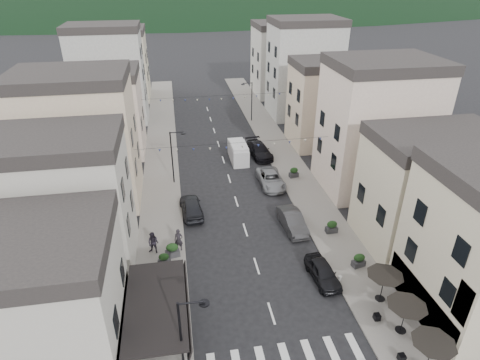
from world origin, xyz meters
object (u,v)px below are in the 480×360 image
object	(u,v)px
delivery_van	(238,152)
pedestrian_b	(153,243)
parked_car_c	(271,179)
parked_car_b	(293,221)
parked_car_a	(323,272)
parked_car_e	(191,207)
parked_car_d	(259,150)
pedestrian_a	(179,240)

from	to	relation	value
delivery_van	pedestrian_b	distance (m)	19.29
parked_car_c	parked_car_b	bearing A→B (deg)	-89.93
parked_car_a	pedestrian_b	xyz separation A→B (m)	(-12.63, 5.31, 0.39)
parked_car_c	parked_car_e	world-z (taller)	parked_car_e
parked_car_a	parked_car_d	size ratio (longest dim) A/B	0.75
parked_car_b	parked_car_e	world-z (taller)	parked_car_e
parked_car_d	pedestrian_a	size ratio (longest dim) A/B	2.80
parked_car_b	parked_car_c	xyz separation A→B (m)	(-0.02, 8.23, -0.04)
parked_car_c	pedestrian_a	distance (m)	14.12
parked_car_a	delivery_van	world-z (taller)	delivery_van
parked_car_d	parked_car_e	world-z (taller)	parked_car_e
parked_car_d	parked_car_e	distance (m)	15.07
parked_car_c	delivery_van	bearing A→B (deg)	109.51
parked_car_e	parked_car_b	bearing A→B (deg)	151.24
parked_car_c	pedestrian_a	bearing A→B (deg)	-136.30
parked_car_d	pedestrian_a	bearing A→B (deg)	-129.06
parked_car_a	parked_car_e	world-z (taller)	parked_car_e
parked_car_a	parked_car_b	xyz separation A→B (m)	(-0.35, 6.88, 0.07)
parked_car_a	parked_car_c	bearing A→B (deg)	86.57
parked_car_a	parked_car_c	world-z (taller)	parked_car_c
parked_car_e	pedestrian_b	bearing A→B (deg)	52.90
parked_car_b	parked_car_d	bearing A→B (deg)	84.96
parked_car_b	parked_car_d	size ratio (longest dim) A/B	0.86
parked_car_d	pedestrian_b	bearing A→B (deg)	-133.72
pedestrian_a	pedestrian_b	bearing A→B (deg)	-167.01
pedestrian_a	pedestrian_b	world-z (taller)	pedestrian_a
parked_car_a	parked_car_e	xyz separation A→B (m)	(-9.20, 10.77, 0.10)
parked_car_e	pedestrian_a	distance (m)	5.61
parked_car_b	parked_car_c	bearing A→B (deg)	86.30
pedestrian_b	parked_car_e	bearing A→B (deg)	82.13
delivery_van	pedestrian_a	size ratio (longest dim) A/B	2.44
parked_car_b	parked_car_d	distance (m)	15.85
pedestrian_b	parked_car_b	bearing A→B (deg)	31.53
parked_car_b	pedestrian_b	bearing A→B (deg)	-176.55
parked_car_a	parked_car_c	xyz separation A→B (m)	(-0.38, 15.11, 0.04)
parked_car_e	pedestrian_a	world-z (taller)	pedestrian_a
parked_car_b	parked_car_a	bearing A→B (deg)	-90.91
parked_car_c	pedestrian_a	xyz separation A→B (m)	(-10.19, -9.77, 0.36)
parked_car_c	parked_car_a	bearing A→B (deg)	-88.66
delivery_van	parked_car_b	bearing A→B (deg)	-81.04
parked_car_b	parked_car_c	distance (m)	8.23
parked_car_c	parked_car_e	xyz separation A→B (m)	(-8.82, -4.33, 0.07)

